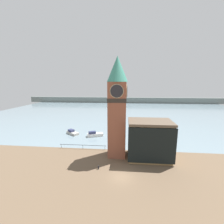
{
  "coord_description": "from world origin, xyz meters",
  "views": [
    {
      "loc": [
        0.54,
        -25.31,
        17.23
      ],
      "look_at": [
        -2.4,
        6.63,
        11.17
      ],
      "focal_mm": 24.0,
      "sensor_mm": 36.0,
      "label": 1
    }
  ],
  "objects_px": {
    "clock_tower": "(117,105)",
    "pier_building": "(149,140)",
    "boat_far": "(72,133)",
    "mooring_bollard_near": "(98,167)",
    "boat_near": "(95,134)"
  },
  "relations": [
    {
      "from": "clock_tower",
      "to": "pier_building",
      "type": "xyz_separation_m",
      "value": [
        7.55,
        -0.74,
        -7.83
      ]
    },
    {
      "from": "clock_tower",
      "to": "boat_far",
      "type": "xyz_separation_m",
      "value": [
        -16.35,
        14.1,
        -11.78
      ]
    },
    {
      "from": "mooring_bollard_near",
      "to": "pier_building",
      "type": "bearing_deg",
      "value": 27.87
    },
    {
      "from": "boat_far",
      "to": "boat_near",
      "type": "bearing_deg",
      "value": 24.58
    },
    {
      "from": "pier_building",
      "to": "mooring_bollard_near",
      "type": "xyz_separation_m",
      "value": [
        -10.95,
        -5.79,
        -4.08
      ]
    },
    {
      "from": "boat_far",
      "to": "pier_building",
      "type": "bearing_deg",
      "value": 3.14
    },
    {
      "from": "boat_near",
      "to": "mooring_bollard_near",
      "type": "height_order",
      "value": "boat_near"
    },
    {
      "from": "clock_tower",
      "to": "mooring_bollard_near",
      "type": "bearing_deg",
      "value": -117.5
    },
    {
      "from": "clock_tower",
      "to": "boat_near",
      "type": "relative_size",
      "value": 4.23
    },
    {
      "from": "boat_near",
      "to": "boat_far",
      "type": "bearing_deg",
      "value": 147.68
    },
    {
      "from": "boat_near",
      "to": "mooring_bollard_near",
      "type": "distance_m",
      "value": 19.74
    },
    {
      "from": "clock_tower",
      "to": "mooring_bollard_near",
      "type": "distance_m",
      "value": 14.0
    },
    {
      "from": "boat_far",
      "to": "mooring_bollard_near",
      "type": "relative_size",
      "value": 6.26
    },
    {
      "from": "pier_building",
      "to": "mooring_bollard_near",
      "type": "bearing_deg",
      "value": -152.13
    },
    {
      "from": "boat_near",
      "to": "clock_tower",
      "type": "bearing_deg",
      "value": -78.82
    }
  ]
}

